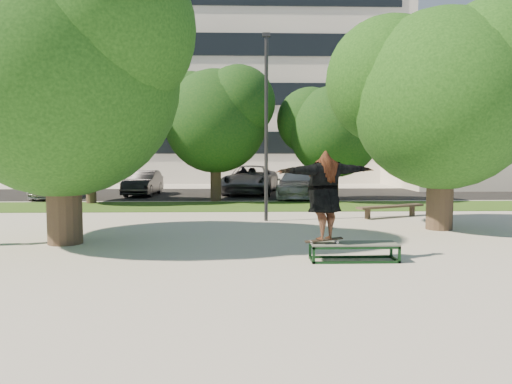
{
  "coord_description": "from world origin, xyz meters",
  "views": [
    {
      "loc": [
        0.13,
        -11.38,
        2.24
      ],
      "look_at": [
        0.52,
        0.6,
        1.3
      ],
      "focal_mm": 35.0,
      "sensor_mm": 36.0,
      "label": 1
    }
  ],
  "objects_px": {
    "lamppost": "(266,125)",
    "car_silver_a": "(55,185)",
    "car_dark": "(143,183)",
    "tree_right": "(439,89)",
    "car_silver_b": "(297,184)",
    "car_grey": "(251,180)",
    "bench": "(391,207)",
    "grind_box": "(354,252)",
    "tree_left": "(58,63)"
  },
  "relations": [
    {
      "from": "car_silver_a",
      "to": "grind_box",
      "type": "bearing_deg",
      "value": -54.46
    },
    {
      "from": "lamppost",
      "to": "car_dark",
      "type": "distance_m",
      "value": 12.07
    },
    {
      "from": "car_grey",
      "to": "car_dark",
      "type": "bearing_deg",
      "value": -160.61
    },
    {
      "from": "tree_left",
      "to": "car_silver_b",
      "type": "relative_size",
      "value": 1.52
    },
    {
      "from": "grind_box",
      "to": "car_grey",
      "type": "xyz_separation_m",
      "value": [
        -1.77,
        17.31,
        0.59
      ]
    },
    {
      "from": "bench",
      "to": "car_silver_b",
      "type": "bearing_deg",
      "value": 82.46
    },
    {
      "from": "lamppost",
      "to": "car_grey",
      "type": "xyz_separation_m",
      "value": [
        -0.27,
        11.11,
        -2.37
      ]
    },
    {
      "from": "lamppost",
      "to": "car_silver_a",
      "type": "xyz_separation_m",
      "value": [
        -10.0,
        8.5,
        -2.48
      ]
    },
    {
      "from": "bench",
      "to": "car_dark",
      "type": "xyz_separation_m",
      "value": [
        -10.4,
        9.4,
        0.31
      ]
    },
    {
      "from": "tree_right",
      "to": "lamppost",
      "type": "xyz_separation_m",
      "value": [
        -4.92,
        1.92,
        -0.94
      ]
    },
    {
      "from": "car_grey",
      "to": "car_silver_b",
      "type": "distance_m",
      "value": 3.45
    },
    {
      "from": "tree_right",
      "to": "car_dark",
      "type": "height_order",
      "value": "tree_right"
    },
    {
      "from": "car_silver_a",
      "to": "lamppost",
      "type": "bearing_deg",
      "value": -42.86
    },
    {
      "from": "car_dark",
      "to": "car_silver_b",
      "type": "height_order",
      "value": "car_silver_b"
    },
    {
      "from": "lamppost",
      "to": "car_silver_a",
      "type": "relative_size",
      "value": 1.55
    },
    {
      "from": "bench",
      "to": "car_silver_a",
      "type": "height_order",
      "value": "car_silver_a"
    },
    {
      "from": "car_silver_a",
      "to": "car_grey",
      "type": "height_order",
      "value": "car_grey"
    },
    {
      "from": "bench",
      "to": "car_grey",
      "type": "xyz_separation_m",
      "value": [
        -4.66,
        10.34,
        0.43
      ]
    },
    {
      "from": "car_grey",
      "to": "car_silver_b",
      "type": "xyz_separation_m",
      "value": [
        2.25,
        -2.61,
        -0.1
      ]
    },
    {
      "from": "lamppost",
      "to": "grind_box",
      "type": "distance_m",
      "value": 7.04
    },
    {
      "from": "tree_right",
      "to": "car_dark",
      "type": "bearing_deg",
      "value": 132.1
    },
    {
      "from": "tree_right",
      "to": "car_dark",
      "type": "distance_m",
      "value": 16.64
    },
    {
      "from": "tree_left",
      "to": "car_silver_a",
      "type": "distance_m",
      "value": 13.79
    },
    {
      "from": "tree_right",
      "to": "car_silver_b",
      "type": "bearing_deg",
      "value": 105.73
    },
    {
      "from": "grind_box",
      "to": "car_grey",
      "type": "distance_m",
      "value": 17.41
    },
    {
      "from": "tree_left",
      "to": "lamppost",
      "type": "distance_m",
      "value": 6.7
    },
    {
      "from": "tree_left",
      "to": "car_silver_a",
      "type": "relative_size",
      "value": 1.8
    },
    {
      "from": "tree_left",
      "to": "car_silver_a",
      "type": "bearing_deg",
      "value": 110.78
    },
    {
      "from": "bench",
      "to": "car_grey",
      "type": "distance_m",
      "value": 11.35
    },
    {
      "from": "tree_right",
      "to": "lamppost",
      "type": "bearing_deg",
      "value": 158.72
    },
    {
      "from": "tree_left",
      "to": "bench",
      "type": "xyz_separation_m",
      "value": [
        9.69,
        4.67,
        -4.07
      ]
    },
    {
      "from": "grind_box",
      "to": "bench",
      "type": "relative_size",
      "value": 0.68
    },
    {
      "from": "lamppost",
      "to": "car_silver_b",
      "type": "distance_m",
      "value": 9.07
    },
    {
      "from": "tree_right",
      "to": "car_grey",
      "type": "distance_m",
      "value": 14.4
    },
    {
      "from": "bench",
      "to": "lamppost",
      "type": "bearing_deg",
      "value": 165.02
    },
    {
      "from": "car_silver_a",
      "to": "bench",
      "type": "bearing_deg",
      "value": -30.74
    },
    {
      "from": "car_grey",
      "to": "bench",
      "type": "bearing_deg",
      "value": -55.66
    },
    {
      "from": "lamppost",
      "to": "car_silver_b",
      "type": "height_order",
      "value": "lamppost"
    },
    {
      "from": "car_silver_a",
      "to": "car_dark",
      "type": "distance_m",
      "value": 4.33
    },
    {
      "from": "tree_right",
      "to": "car_dark",
      "type": "xyz_separation_m",
      "value": [
        -10.92,
        12.08,
        -3.43
      ]
    },
    {
      "from": "tree_right",
      "to": "car_grey",
      "type": "xyz_separation_m",
      "value": [
        -5.19,
        13.02,
        -3.32
      ]
    },
    {
      "from": "car_grey",
      "to": "lamppost",
      "type": "bearing_deg",
      "value": -78.55
    },
    {
      "from": "car_dark",
      "to": "grind_box",
      "type": "bearing_deg",
      "value": -63.0
    },
    {
      "from": "car_silver_a",
      "to": "car_dark",
      "type": "height_order",
      "value": "car_silver_a"
    },
    {
      "from": "bench",
      "to": "car_silver_b",
      "type": "xyz_separation_m",
      "value": [
        -2.41,
        7.73,
        0.33
      ]
    },
    {
      "from": "tree_right",
      "to": "car_silver_a",
      "type": "relative_size",
      "value": 1.65
    },
    {
      "from": "car_silver_a",
      "to": "car_silver_b",
      "type": "bearing_deg",
      "value": -2.49
    },
    {
      "from": "car_silver_b",
      "to": "car_grey",
      "type": "bearing_deg",
      "value": 138.16
    },
    {
      "from": "tree_right",
      "to": "car_silver_a",
      "type": "bearing_deg",
      "value": 145.08
    },
    {
      "from": "car_silver_a",
      "to": "car_dark",
      "type": "xyz_separation_m",
      "value": [
        4.0,
        1.67,
        -0.01
      ]
    }
  ]
}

